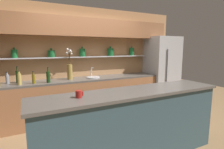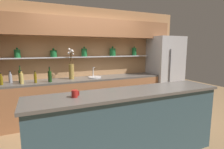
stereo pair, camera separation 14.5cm
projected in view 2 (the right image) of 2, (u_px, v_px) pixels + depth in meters
The scene contains 15 objects.
ground_plane at pixel (112, 138), 3.15m from camera, with size 12.00×12.00×0.00m, color olive.
back_wall_unit at pixel (87, 51), 4.30m from camera, with size 5.20×0.44×2.60m.
back_counter_unit at pixel (88, 97), 4.17m from camera, with size 3.63×0.62×0.92m.
island_counter at pixel (129, 125), 2.52m from camera, with size 2.80×0.61×1.02m.
refrigerator at pixel (165, 71), 4.97m from camera, with size 0.84×0.73×1.93m.
flower_vase at pixel (71, 69), 3.95m from camera, with size 0.14×0.15×0.70m.
sink_fixture at pixel (95, 77), 4.18m from camera, with size 0.32×0.32×0.25m.
bottle_wine_0 at pixel (50, 76), 3.62m from camera, with size 0.08×0.08×0.32m.
bottle_spirit_1 at pixel (21, 78), 3.41m from camera, with size 0.07×0.07×0.27m.
bottle_wine_2 at pixel (20, 76), 3.57m from camera, with size 0.07×0.07×0.34m.
bottle_oil_3 at pixel (35, 78), 3.52m from camera, with size 0.05×0.05×0.25m.
bottle_oil_4 at pixel (1, 80), 3.33m from camera, with size 0.06×0.06×0.24m.
bottle_spirit_5 at pixel (10, 78), 3.56m from camera, with size 0.06×0.06×0.24m.
bottle_oil_6 at pixel (20, 77), 3.65m from camera, with size 0.05×0.05×0.23m.
coffee_mug at pixel (75, 94), 2.14m from camera, with size 0.10×0.08×0.09m.
Camera 2 is at (-1.20, -2.69, 1.62)m, focal length 28.00 mm.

